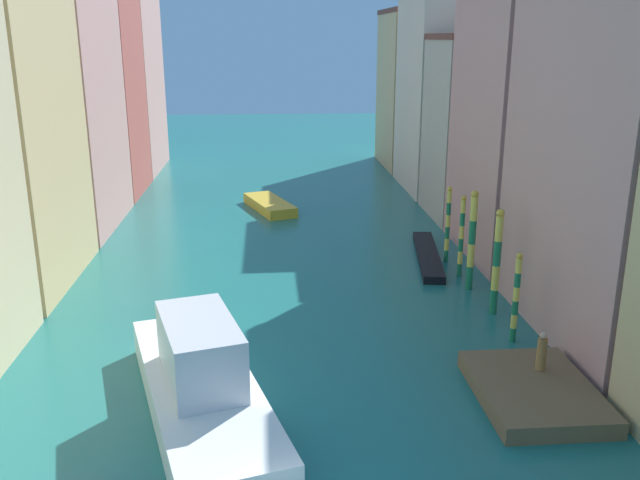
% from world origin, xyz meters
% --- Properties ---
extents(ground_plane, '(154.00, 154.00, 0.00)m').
position_xyz_m(ground_plane, '(0.00, 24.50, 0.00)').
color(ground_plane, '#1E6B66').
extents(building_left_3, '(6.28, 11.46, 21.37)m').
position_xyz_m(building_left_3, '(-14.06, 32.22, 10.69)').
color(building_left_3, tan).
rests_on(building_left_3, ground).
extents(building_left_4, '(6.28, 9.10, 21.48)m').
position_xyz_m(building_left_4, '(-14.06, 42.55, 10.76)').
color(building_left_4, '#B25147').
rests_on(building_left_4, ground).
extents(building_left_5, '(6.28, 11.37, 18.70)m').
position_xyz_m(building_left_5, '(-14.06, 52.76, 9.36)').
color(building_left_5, tan).
rests_on(building_left_5, ground).
extents(building_right_1, '(6.28, 12.05, 16.05)m').
position_xyz_m(building_right_1, '(14.06, 12.55, 8.04)').
color(building_right_1, tan).
rests_on(building_right_1, ground).
extents(building_right_2, '(6.28, 9.95, 15.79)m').
position_xyz_m(building_right_2, '(14.06, 23.92, 7.91)').
color(building_right_2, tan).
rests_on(building_right_2, ground).
extents(building_right_3, '(6.28, 7.60, 12.69)m').
position_xyz_m(building_right_3, '(14.06, 32.79, 6.35)').
color(building_right_3, '#BCB299').
rests_on(building_right_3, ground).
extents(building_right_4, '(6.28, 10.55, 16.32)m').
position_xyz_m(building_right_4, '(14.06, 42.24, 8.17)').
color(building_right_4, beige).
rests_on(building_right_4, ground).
extents(building_right_5, '(6.28, 10.38, 15.03)m').
position_xyz_m(building_right_5, '(14.06, 53.07, 7.52)').
color(building_right_5, '#DBB77A').
rests_on(building_right_5, ground).
extents(waterfront_dock, '(4.02, 5.56, 0.63)m').
position_xyz_m(waterfront_dock, '(8.67, 7.05, 0.32)').
color(waterfront_dock, brown).
rests_on(waterfront_dock, ground).
extents(person_on_dock, '(0.36, 0.36, 1.49)m').
position_xyz_m(person_on_dock, '(9.26, 8.07, 1.32)').
color(person_on_dock, olive).
rests_on(person_on_dock, waterfront_dock).
extents(mooring_pole_0, '(0.29, 0.29, 3.96)m').
position_xyz_m(mooring_pole_0, '(9.61, 11.83, 2.02)').
color(mooring_pole_0, '#197247').
rests_on(mooring_pole_0, ground).
extents(mooring_pole_1, '(0.38, 0.38, 5.05)m').
position_xyz_m(mooring_pole_1, '(9.75, 14.87, 2.58)').
color(mooring_pole_1, '#197247').
rests_on(mooring_pole_1, ground).
extents(mooring_pole_2, '(0.38, 0.38, 5.19)m').
position_xyz_m(mooring_pole_2, '(9.57, 18.12, 2.65)').
color(mooring_pole_2, '#197247').
rests_on(mooring_pole_2, ground).
extents(mooring_pole_3, '(0.28, 0.28, 4.49)m').
position_xyz_m(mooring_pole_3, '(9.60, 20.06, 2.29)').
color(mooring_pole_3, '#197247').
rests_on(mooring_pole_3, ground).
extents(mooring_pole_4, '(0.27, 0.27, 4.43)m').
position_xyz_m(mooring_pole_4, '(9.52, 22.54, 2.26)').
color(mooring_pole_4, '#197247').
rests_on(mooring_pole_4, ground).
extents(vaporetto_white, '(6.41, 11.96, 3.51)m').
position_xyz_m(vaporetto_white, '(-3.04, 6.95, 1.19)').
color(vaporetto_white, white).
rests_on(vaporetto_white, ground).
extents(gondola_black, '(2.39, 8.63, 0.45)m').
position_xyz_m(gondola_black, '(8.56, 23.03, 0.22)').
color(gondola_black, black).
rests_on(gondola_black, ground).
extents(motorboat_0, '(4.05, 6.63, 0.73)m').
position_xyz_m(motorboat_0, '(-0.55, 35.59, 0.37)').
color(motorboat_0, gold).
rests_on(motorboat_0, ground).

